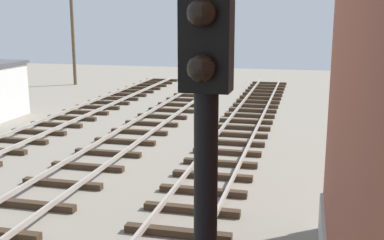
{
  "coord_description": "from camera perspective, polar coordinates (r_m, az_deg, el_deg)",
  "views": [
    {
      "loc": [
        3.31,
        -2.93,
        4.9
      ],
      "look_at": [
        -0.64,
        13.43,
        1.28
      ],
      "focal_mm": 44.82,
      "sensor_mm": 36.0,
      "label": 1
    }
  ],
  "objects": [
    {
      "name": "utility_pole_far",
      "position": [
        36.32,
        -14.09,
        11.72
      ],
      "size": [
        1.8,
        0.24,
        9.31
      ],
      "color": "brown",
      "rests_on": "ground"
    },
    {
      "name": "signal_mast",
      "position": [
        3.7,
        1.57,
        -11.18
      ],
      "size": [
        0.36,
        0.4,
        5.47
      ],
      "color": "black",
      "rests_on": "ground"
    }
  ]
}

